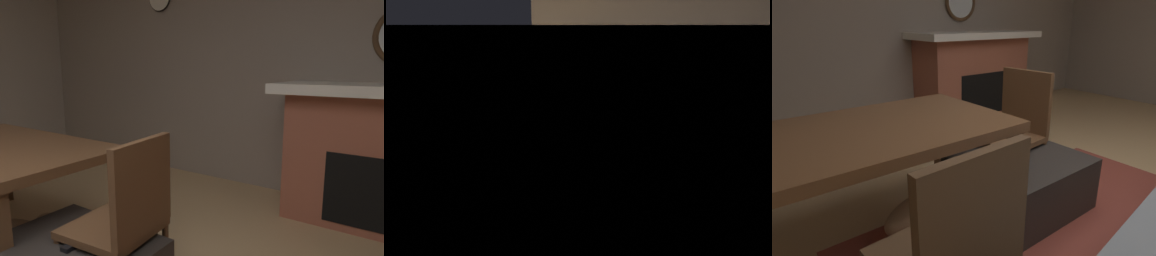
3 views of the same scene
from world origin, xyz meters
The scene contains 11 objects.
floor centered at (0.00, 0.00, 0.00)m, with size 8.82×8.82×0.00m, color tan.
wall_back_fireplace_side centered at (0.00, -3.18, 1.41)m, with size 7.75×0.12×2.82m, color gray.
area_rug centered at (0.32, -0.11, 0.01)m, with size 2.60×2.00×0.01m, color brown.
fireplace centered at (-0.96, -2.80, 0.58)m, with size 1.79×0.76×1.14m.
round_wall_mirror centered at (-0.96, -3.09, 1.52)m, with size 0.50×0.05×0.50m.
ottoman_coffee_table centered at (0.32, -0.75, 0.19)m, with size 0.83×0.75×0.39m, color #2D2826.
tv_remote centered at (0.28, -0.81, 0.40)m, with size 0.05×0.16×0.02m, color black.
dining_table centered at (1.34, -0.99, 0.66)m, with size 1.68×0.92×0.74m.
dining_chair_west centered at (0.11, -1.00, 0.52)m, with size 0.48×0.48×0.93m.
dining_chair_north centered at (1.34, -0.13, 0.52)m, with size 0.46×0.46×0.93m.
small_dog centered at (1.00, -0.92, 0.18)m, with size 0.61×0.34×0.31m.
Camera 3 is at (1.88, 0.61, 1.29)m, focal length 29.90 mm.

